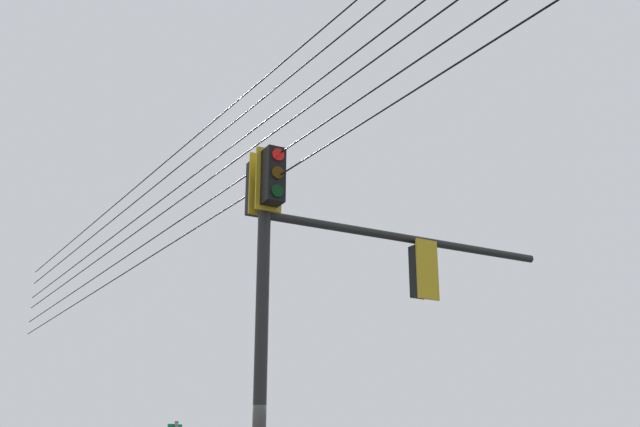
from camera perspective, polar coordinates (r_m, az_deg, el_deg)
signal_mast_assembly at (r=11.97m, az=-0.29°, el=-4.34°), size 1.08×5.74×6.46m
overhead_wire_span at (r=13.31m, az=-6.68°, el=4.47°), size 26.27×0.31×2.66m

